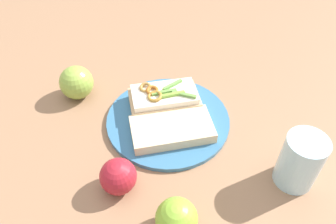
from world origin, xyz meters
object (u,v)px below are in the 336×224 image
object	(u,v)px
sandwich	(164,98)
apple_0	(176,219)
drinking_glass	(300,161)
bread_slice_side	(172,129)
plate	(168,120)
apple_2	(76,83)
apple_1	(118,176)

from	to	relation	value
sandwich	apple_0	world-z (taller)	apple_0
sandwich	drinking_glass	distance (m)	0.32
bread_slice_side	drinking_glass	xyz separation A→B (m)	(-0.14, 0.22, 0.03)
bread_slice_side	plate	bearing A→B (deg)	89.37
sandwich	apple_2	distance (m)	0.21
apple_0	apple_1	world-z (taller)	apple_0
drinking_glass	apple_1	bearing A→B (deg)	-29.34
sandwich	apple_0	bearing A→B (deg)	-96.66
sandwich	bread_slice_side	bearing A→B (deg)	-89.58
apple_0	apple_2	xyz separation A→B (m)	(0.01, -0.41, 0.00)
apple_1	drinking_glass	world-z (taller)	drinking_glass
apple_1	apple_2	size ratio (longest dim) A/B	0.86
apple_0	apple_2	distance (m)	0.41
apple_0	apple_1	xyz separation A→B (m)	(0.04, -0.13, -0.00)
plate	bread_slice_side	distance (m)	0.05
apple_0	apple_2	size ratio (longest dim) A/B	0.90
apple_1	sandwich	bearing A→B (deg)	-143.62
sandwich	plate	bearing A→B (deg)	-89.16
sandwich	apple_1	xyz separation A→B (m)	(0.18, 0.14, 0.00)
bread_slice_side	apple_2	bearing A→B (deg)	137.86
bread_slice_side	drinking_glass	size ratio (longest dim) A/B	1.52
bread_slice_side	apple_2	size ratio (longest dim) A/B	2.15
sandwich	apple_1	distance (m)	0.23
plate	apple_2	distance (m)	0.24
bread_slice_side	apple_1	world-z (taller)	apple_1
apple_0	drinking_glass	distance (m)	0.25
drinking_glass	sandwich	bearing A→B (deg)	-70.26
plate	sandwich	size ratio (longest dim) A/B	1.54
plate	apple_1	size ratio (longest dim) A/B	3.97
plate	sandwich	distance (m)	0.05
plate	sandwich	xyz separation A→B (m)	(-0.02, -0.04, 0.03)
plate	sandwich	world-z (taller)	sandwich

